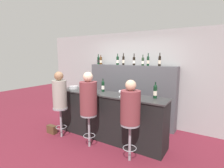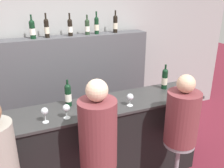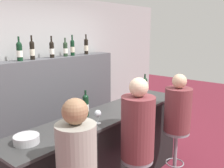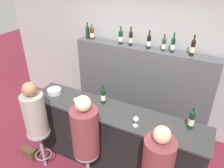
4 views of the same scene
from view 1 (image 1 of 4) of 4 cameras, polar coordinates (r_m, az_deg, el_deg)
The scene contains 25 objects.
ground_plane at distance 4.15m, azimuth -3.37°, elevation -18.50°, with size 16.00×16.00×0.00m, color maroon.
wall_back at distance 5.15m, azimuth 7.23°, elevation 2.07°, with size 6.40×0.05×2.60m.
bar_counter at distance 4.13m, azimuth -1.27°, elevation -10.43°, with size 2.74×0.57×1.08m.
back_bar_cabinet at distance 5.02m, azimuth 6.03°, elevation -3.46°, with size 2.56×0.28×1.67m.
wine_bottle_counter_0 at distance 4.20m, azimuth -2.97°, elevation -0.67°, with size 0.07×0.07×0.31m.
wine_bottle_counter_1 at distance 3.62m, azimuth 13.92°, elevation -2.38°, with size 0.08×0.08×0.33m.
wine_bottle_backbar_0 at distance 5.49m, azimuth -4.46°, elevation 7.74°, with size 0.07×0.07×0.32m.
wine_bottle_backbar_1 at distance 5.44m, azimuth -3.65°, elevation 7.68°, with size 0.08×0.08×0.28m.
wine_bottle_backbar_2 at distance 5.11m, azimuth 1.84°, elevation 7.72°, with size 0.08×0.08×0.32m.
wine_bottle_backbar_3 at distance 5.02m, azimuth 3.74°, elevation 7.74°, with size 0.07×0.07×0.34m.
wine_bottle_backbar_4 at distance 4.87m, azimuth 7.19°, elevation 7.55°, with size 0.07×0.07×0.32m.
wine_bottle_backbar_5 at distance 4.76m, azimuth 10.02°, elevation 7.34°, with size 0.07×0.07×0.29m.
wine_bottle_backbar_6 at distance 4.71m, azimuth 11.69°, elevation 7.44°, with size 0.07×0.07×0.33m.
wine_bottle_backbar_7 at distance 4.61m, azimuth 15.28°, elevation 7.35°, with size 0.07×0.07×0.33m.
wine_glass_0 at distance 4.17m, azimuth -8.58°, elevation -1.03°, with size 0.07×0.07×0.16m.
wine_glass_1 at distance 4.04m, azimuth -6.26°, elevation -1.45°, with size 0.08×0.08×0.15m.
wine_glass_2 at distance 3.64m, azimuth 2.75°, elevation -2.66°, with size 0.08×0.08×0.15m.
metal_bowl at distance 4.67m, azimuth -12.40°, elevation -1.08°, with size 0.23×0.23×0.07m.
bar_stool_left at distance 4.37m, azimuth -16.42°, elevation -9.46°, with size 0.35×0.35×0.73m.
guest_seated_left at distance 4.23m, azimuth -16.74°, elevation -2.53°, with size 0.32×0.32×0.85m.
bar_stool_middle at distance 3.79m, azimuth -7.54°, elevation -12.02°, with size 0.35×0.35×0.73m.
guest_seated_middle at distance 3.63m, azimuth -7.71°, elevation -3.97°, with size 0.36×0.36×0.88m.
bar_stool_right at distance 3.31m, azimuth 5.87°, elevation -15.27°, with size 0.35×0.35×0.73m.
guest_seated_right at distance 3.13m, azimuth 6.02°, elevation -6.91°, with size 0.36×0.36×0.79m.
handbag at distance 4.78m, azimuth -19.05°, elevation -13.82°, with size 0.26×0.12×0.20m.
Camera 1 is at (2.15, -2.98, 1.92)m, focal length 28.00 mm.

